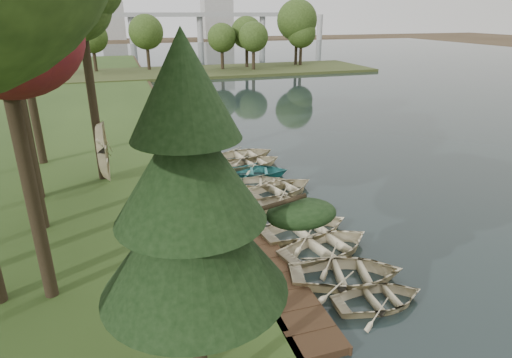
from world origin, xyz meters
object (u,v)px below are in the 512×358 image
object	(u,v)px
rowboat_0	(380,297)
stored_rowboat	(108,176)
rowboat_1	(347,271)
pine_tree	(190,198)
rowboat_2	(327,245)
boardwalk	(242,225)

from	to	relation	value
rowboat_0	stored_rowboat	bearing A→B (deg)	34.41
rowboat_0	rowboat_1	xyz separation A→B (m)	(-0.36, 1.45, 0.10)
rowboat_0	pine_tree	size ratio (longest dim) A/B	0.37
rowboat_2	stored_rowboat	world-z (taller)	stored_rowboat
boardwalk	rowboat_0	xyz separation A→B (m)	(2.67, -6.39, 0.21)
rowboat_0	rowboat_2	world-z (taller)	rowboat_2
rowboat_1	pine_tree	world-z (taller)	pine_tree
boardwalk	pine_tree	xyz separation A→B (m)	(-3.38, -8.44, 5.31)
rowboat_2	rowboat_0	bearing A→B (deg)	170.28
boardwalk	rowboat_0	world-z (taller)	rowboat_0
boardwalk	stored_rowboat	xyz separation A→B (m)	(-5.42, 6.70, 0.48)
rowboat_0	rowboat_1	size ratio (longest dim) A/B	0.77
stored_rowboat	rowboat_1	bearing A→B (deg)	-142.05
stored_rowboat	boardwalk	bearing A→B (deg)	-136.68
boardwalk	stored_rowboat	distance (m)	8.64
rowboat_0	rowboat_2	xyz separation A→B (m)	(-0.18, 3.28, 0.09)
rowboat_0	pine_tree	bearing A→B (deg)	111.38
rowboat_2	boardwalk	bearing A→B (deg)	25.70
rowboat_2	pine_tree	xyz separation A→B (m)	(-5.87, -5.33, 5.01)
boardwalk	rowboat_1	world-z (taller)	rowboat_1
rowboat_2	pine_tree	size ratio (longest dim) A/B	0.48
rowboat_1	pine_tree	xyz separation A→B (m)	(-5.70, -3.50, 5.00)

